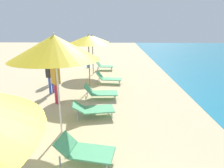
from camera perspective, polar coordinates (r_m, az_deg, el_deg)
name	(u,v)px	position (r m, az deg, el deg)	size (l,w,h in m)	color
umbrella_second	(55,48)	(5.20, -16.95, 10.50)	(2.35, 2.35, 2.87)	silver
lounger_second_shoreside	(93,109)	(6.61, -5.83, -7.41)	(1.52, 0.94, 0.54)	#4CA572
lounger_second_inland	(84,150)	(4.60, -8.39, -19.19)	(1.38, 0.81, 0.57)	#4CA572
umbrella_third	(88,40)	(9.09, -7.15, 13.06)	(2.17, 2.17, 2.71)	olive
lounger_third_shoreside	(108,78)	(10.50, -1.19, 1.80)	(1.41, 0.66, 0.65)	#4CA572
lounger_third_inland	(100,92)	(8.22, -3.71, -2.41)	(1.46, 0.77, 0.66)	#4CA572
umbrella_farthest	(92,39)	(12.51, -5.98, 13.41)	(2.21, 2.21, 2.58)	#4C4C51
lounger_farthest_shoreside	(104,66)	(13.94, -2.37, 5.56)	(1.21, 0.68, 0.64)	#4CA572
person_walking_near	(50,74)	(9.21, -18.15, 3.01)	(0.38, 0.42, 1.58)	#334CB2
person_walking_mid	(56,79)	(7.77, -16.69, 1.51)	(0.41, 0.41, 1.72)	#D8334C
person_walking_far	(53,65)	(11.04, -17.42, 5.37)	(0.42, 0.34, 1.62)	#262628
beach_ball	(88,66)	(14.97, -7.16, 5.45)	(0.27, 0.27, 0.27)	#338CD8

